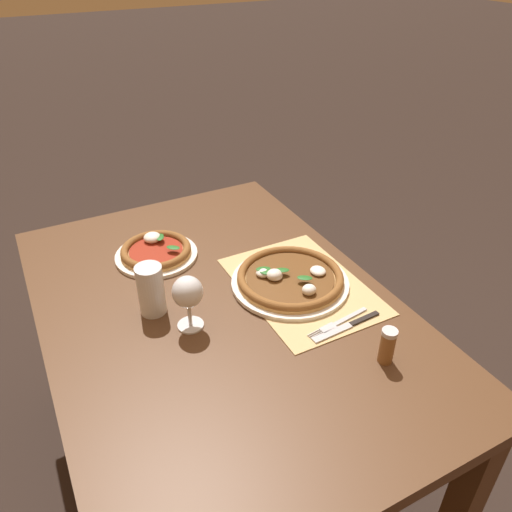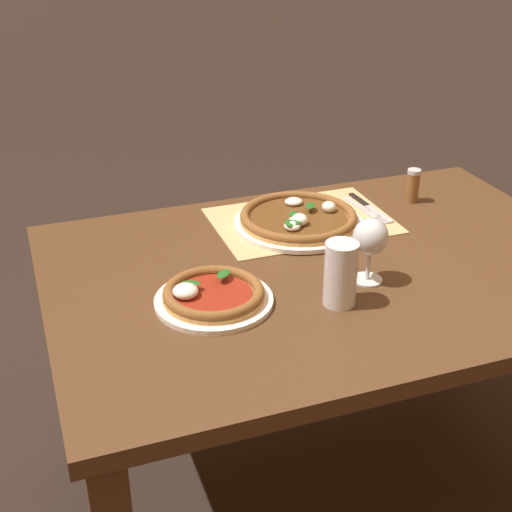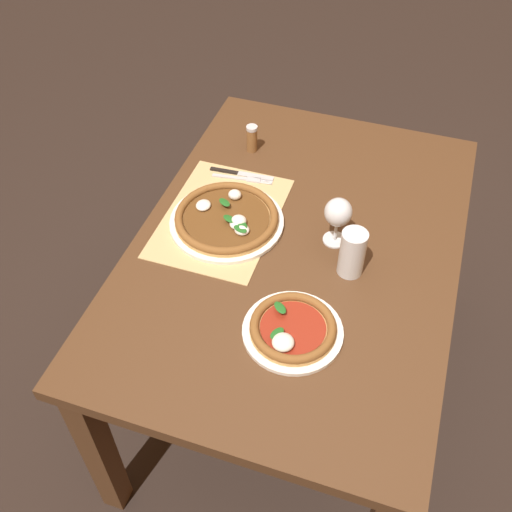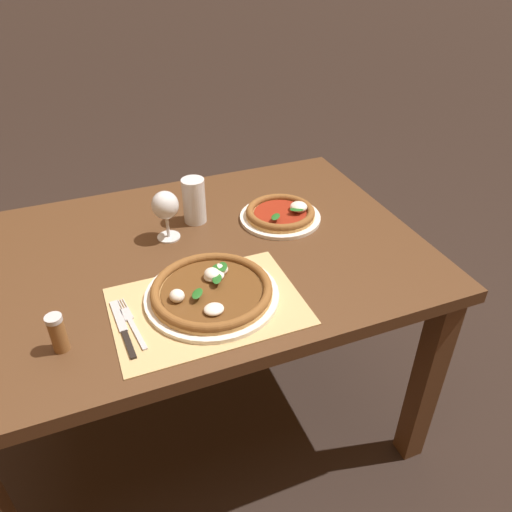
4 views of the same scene
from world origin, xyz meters
name	(u,v)px [view 2 (image 2 of 4)]	position (x,y,z in m)	size (l,w,h in m)	color
ground_plane	(318,490)	(0.00, 0.00, 0.00)	(24.00, 24.00, 0.00)	black
dining_table	(329,300)	(0.00, 0.00, 0.64)	(1.35, 0.93, 0.74)	#4C301C
paper_placemat	(302,221)	(-0.03, -0.25, 0.74)	(0.47, 0.33, 0.00)	tan
pizza_near	(299,219)	(-0.01, -0.22, 0.76)	(0.34, 0.34, 0.05)	silver
pizza_far	(213,296)	(0.32, 0.08, 0.76)	(0.26, 0.26, 0.05)	silver
wine_glass	(370,240)	(-0.04, 0.10, 0.85)	(0.08, 0.08, 0.16)	silver
pint_glass	(340,275)	(0.06, 0.17, 0.81)	(0.07, 0.07, 0.15)	silver
fork	(365,210)	(-0.22, -0.25, 0.75)	(0.04, 0.20, 0.00)	#B7B7BC
knife	(370,208)	(-0.24, -0.26, 0.75)	(0.03, 0.22, 0.01)	black
pepper_shaker	(413,185)	(-0.38, -0.27, 0.79)	(0.04, 0.04, 0.10)	brown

